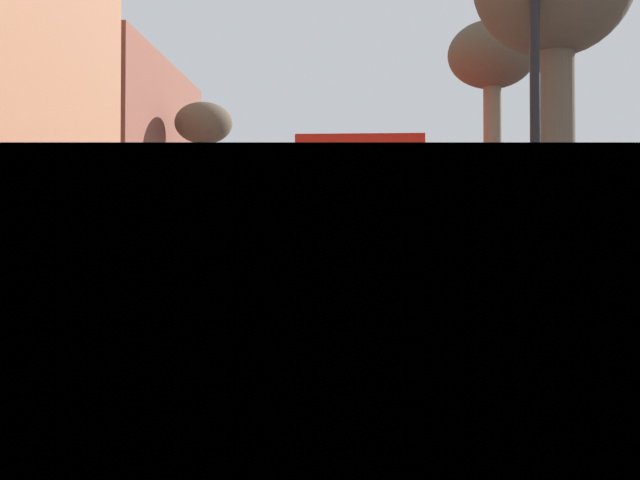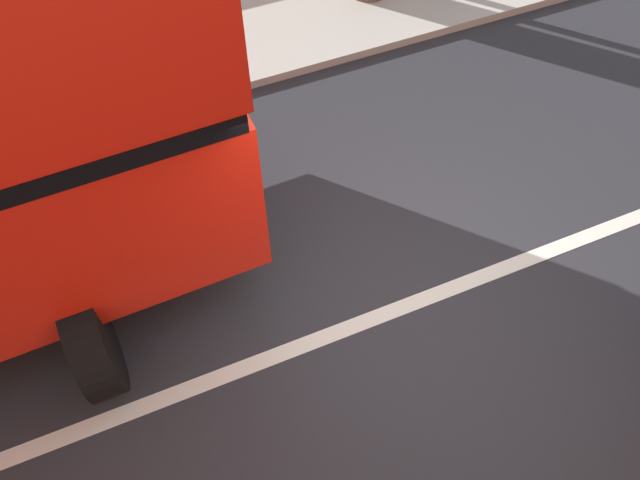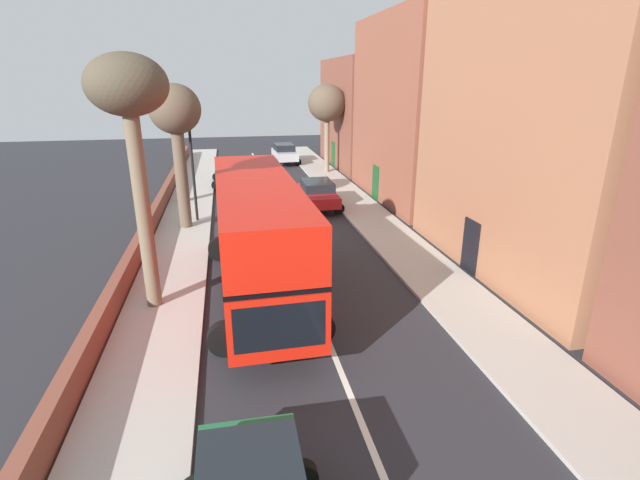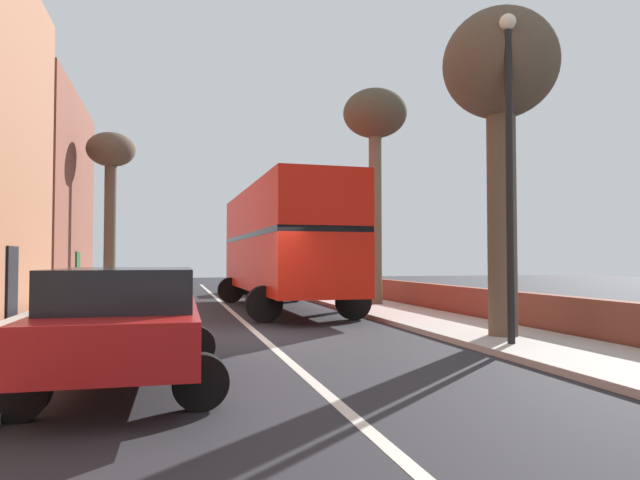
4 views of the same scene
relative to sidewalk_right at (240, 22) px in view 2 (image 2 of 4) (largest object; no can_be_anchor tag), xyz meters
The scene contains 3 objects.
ground_plane 4.90m from the sidewalk_right, behind, with size 84.00×84.00×0.00m, color #28282D.
road_centre_line 4.90m from the sidewalk_right, behind, with size 0.16×54.00×0.01m, color silver.
sidewalk_right is the anchor object (origin of this frame).
Camera 2 is at (-2.38, 1.83, 5.45)m, focal length 34.55 mm.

